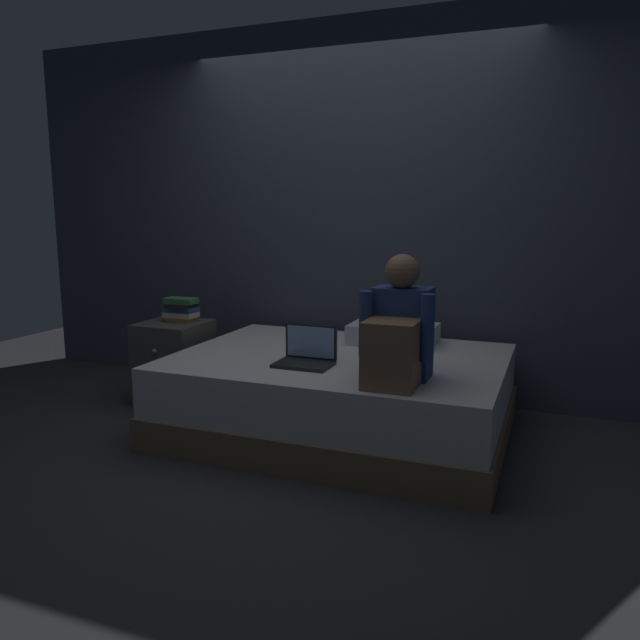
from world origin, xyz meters
TOP-DOWN VIEW (x-y plane):
  - ground_plane at (0.00, 0.00)m, footprint 8.00×8.00m
  - wall_back at (0.00, 1.20)m, footprint 5.60×0.10m
  - bed at (0.20, 0.30)m, footprint 2.00×1.50m
  - nightstand at (-1.10, 0.44)m, footprint 0.44×0.46m
  - person_sitting at (0.67, -0.12)m, footprint 0.39×0.44m
  - laptop at (0.10, 0.02)m, footprint 0.32×0.23m
  - pillow at (0.42, 0.75)m, footprint 0.56×0.36m
  - book_stack at (-1.06, 0.48)m, footprint 0.23×0.16m

SIDE VIEW (x-z plane):
  - ground_plane at x=0.00m, z-range 0.00..0.00m
  - bed at x=0.20m, z-range 0.00..0.49m
  - nightstand at x=-1.10m, z-range 0.00..0.58m
  - laptop at x=0.10m, z-range 0.43..0.65m
  - pillow at x=0.42m, z-range 0.49..0.62m
  - book_stack at x=-1.06m, z-range 0.59..0.75m
  - person_sitting at x=0.67m, z-range 0.41..1.07m
  - wall_back at x=0.00m, z-range 0.00..2.70m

